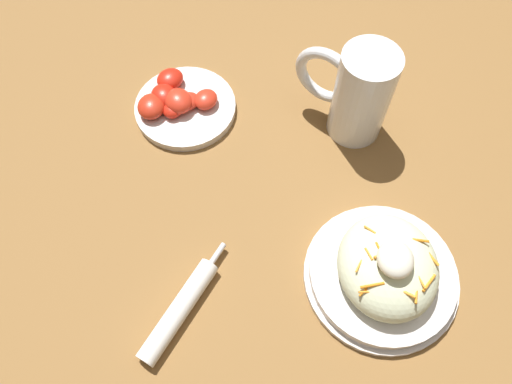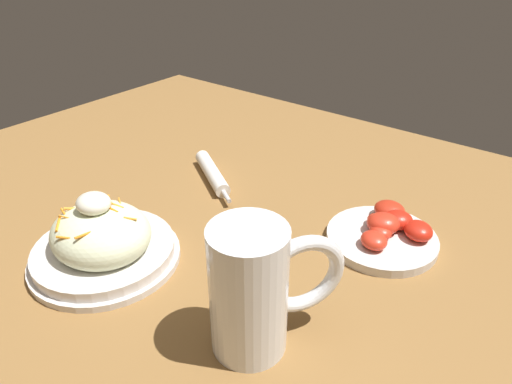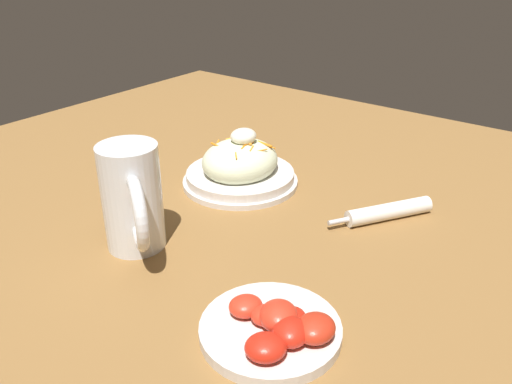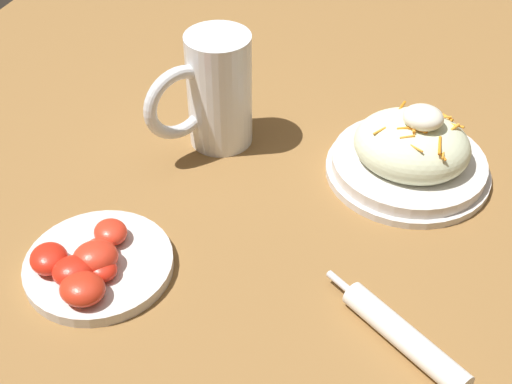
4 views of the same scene
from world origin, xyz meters
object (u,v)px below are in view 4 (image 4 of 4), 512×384
(napkin_roll, at_px, (403,336))
(tomato_plate, at_px, (93,264))
(salad_plate, at_px, (410,153))
(beer_mug, at_px, (216,98))

(napkin_roll, distance_m, tomato_plate, 0.35)
(salad_plate, height_order, tomato_plate, salad_plate)
(salad_plate, bearing_deg, beer_mug, 3.02)
(beer_mug, xyz_separation_m, napkin_roll, (-0.31, 0.27, -0.06))
(salad_plate, bearing_deg, napkin_roll, 98.88)
(beer_mug, relative_size, tomato_plate, 0.96)
(beer_mug, bearing_deg, tomato_plate, 82.39)
(napkin_roll, bearing_deg, beer_mug, -40.55)
(salad_plate, distance_m, napkin_roll, 0.28)
(beer_mug, xyz_separation_m, tomato_plate, (0.04, 0.29, -0.06))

